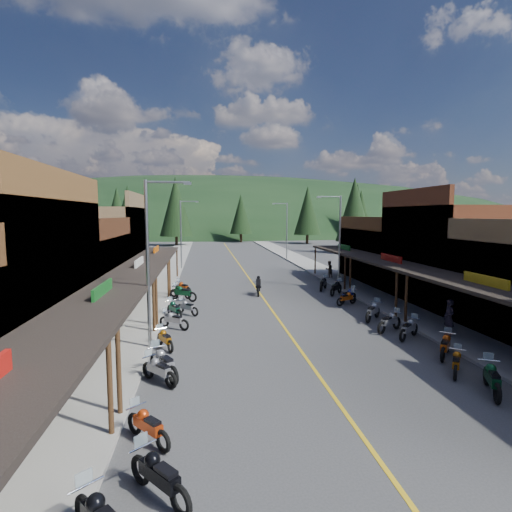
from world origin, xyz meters
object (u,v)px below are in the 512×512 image
object	(u,v)px
pine_0	(28,214)
bike_east_5	(409,328)
shop_east_2	(457,254)
bike_west_11	(183,287)
bike_west_9	(183,292)
pine_4	(308,210)
pine_8	(90,217)
bike_east_9	(348,295)
bike_east_7	(373,310)
bike_west_10	(181,291)
pine_5	(357,208)
pine_11	(354,210)
bike_east_8	(347,298)
bike_west_1	(159,474)
bike_west_6	(174,319)
pedestrian_east_a	(449,318)
pedestrian_east_b	(329,269)
shop_west_3	(97,248)
bike_east_6	(389,321)
bike_west_2	(148,424)
bike_west_8	(187,307)
pine_10	(128,212)
rider_on_bike	(258,287)
bike_west_7	(174,308)
streetlight_2	(338,237)
shop_west_2	(58,275)
pine_9	(361,214)
shop_east_3	(394,255)
pine_6	(418,214)
bike_east_11	(323,283)
streetlight_3	(286,228)
pine_3	(241,214)
pine_2	(176,206)
bike_west_4	(164,362)
pine_1	(117,211)
pine_7	(88,211)
streetlight_1	(182,231)
bike_east_10	(336,287)

from	to	relation	value
pine_0	bike_east_5	distance (m)	82.33
shop_east_2	bike_west_11	bearing A→B (deg)	164.31
pine_0	bike_west_9	bearing A→B (deg)	-59.39
pine_4	pine_8	size ratio (longest dim) A/B	1.25
bike_west_9	bike_east_9	bearing A→B (deg)	-67.65
bike_east_7	bike_west_10	bearing A→B (deg)	-171.19
pine_5	bike_west_10	xyz separation A→B (m)	(-40.30, -66.27, -7.43)
pine_11	bike_east_8	bearing A→B (deg)	-111.81
bike_west_1	bike_east_5	distance (m)	15.46
pine_11	bike_west_1	bearing A→B (deg)	-115.19
bike_west_6	pedestrian_east_a	world-z (taller)	pedestrian_east_a
pine_8	pedestrian_east_b	xyz separation A→B (m)	(29.82, -26.99, -4.99)
pedestrian_east_a	shop_west_3	bearing A→B (deg)	-128.51
shop_east_2	bike_east_6	world-z (taller)	shop_east_2
bike_west_2	pedestrian_east_a	distance (m)	16.12
bike_west_2	bike_west_8	world-z (taller)	bike_west_2
pine_11	bike_west_9	xyz separation A→B (m)	(-26.06, -33.35, -6.53)
bike_east_5	bike_west_11	bearing A→B (deg)	-176.66
pine_10	rider_on_bike	size ratio (longest dim) A/B	5.32
bike_west_7	bike_east_9	size ratio (longest dim) A/B	1.03
streetlight_2	bike_west_2	distance (m)	25.90
pine_11	bike_west_11	world-z (taller)	pine_11
shop_west_3	shop_west_2	bearing A→B (deg)	-89.82
shop_west_2	shop_east_2	size ratio (longest dim) A/B	1.00
bike_east_5	pine_9	bearing A→B (deg)	121.56
bike_west_2	bike_east_8	xyz separation A→B (m)	(11.63, 15.80, -0.02)
shop_east_3	bike_west_9	xyz separation A→B (m)	(-19.82, -6.65, -1.87)
pine_6	pine_11	size ratio (longest dim) A/B	0.89
pine_8	bike_east_11	xyz separation A→B (m)	(27.55, -32.52, -5.36)
bike_west_11	rider_on_bike	xyz separation A→B (m)	(5.96, -1.21, 0.07)
streetlight_3	pedestrian_east_a	size ratio (longest dim) A/B	4.16
shop_west_3	bike_east_6	bearing A→B (deg)	-39.61
pine_9	rider_on_bike	bearing A→B (deg)	-121.93
pine_3	streetlight_2	bearing A→B (deg)	-87.09
bike_east_8	bike_west_7	bearing A→B (deg)	-108.28
pine_2	bike_west_4	distance (m)	68.01
streetlight_2	bike_west_7	size ratio (longest dim) A/B	3.88
pine_1	bike_east_8	distance (m)	74.62
bike_west_11	pine_7	bearing A→B (deg)	72.40
pine_2	bike_west_9	distance (m)	54.00
pine_2	pine_7	size ratio (longest dim) A/B	1.12
bike_west_2	pine_1	bearing A→B (deg)	60.91
streetlight_1	bike_west_11	xyz separation A→B (m)	(0.75, -14.69, -3.88)
streetlight_1	pine_7	distance (m)	59.59
shop_east_3	bike_west_8	bearing A→B (deg)	-150.72
streetlight_2	pine_11	xyz separation A→B (m)	(13.05, 30.00, 2.73)
shop_east_3	bike_east_11	size ratio (longest dim) A/B	5.04
bike_east_10	bike_east_8	bearing A→B (deg)	-57.62
pine_9	bike_east_5	xyz separation A→B (m)	(-18.02, -51.05, -5.79)
pine_0	pine_1	bearing A→B (deg)	26.57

